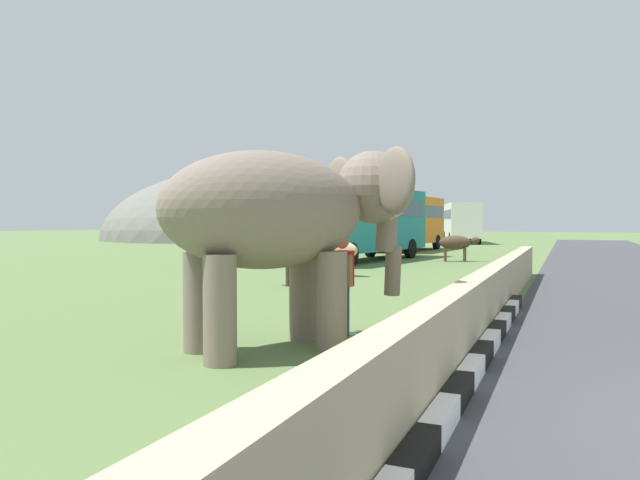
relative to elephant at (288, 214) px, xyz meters
The scene contains 11 objects.
striped_curb 3.96m from the elephant, 127.67° to the right, with size 16.20×0.20×0.24m.
barrier_parapet 2.89m from the elephant, 85.10° to the right, with size 28.00×0.36×1.00m, color tan.
elephant is the anchor object (origin of this frame).
person_handler 1.72m from the elephant, 15.01° to the right, with size 0.48×0.54×1.66m.
bus_teal 19.39m from the elephant, 15.82° to the left, with size 10.30×4.00×3.50m.
bus_orange 29.81m from the elephant, 11.16° to the left, with size 8.50×3.11×3.50m.
bus_white 44.81m from the elephant, ahead, with size 8.83×4.67×3.50m.
cow_near 8.51m from the elephant, 23.48° to the left, with size 1.06×1.92×1.23m.
cow_mid 11.62m from the elephant, 17.81° to the left, with size 0.85×1.93×1.23m.
cow_far 20.14m from the elephant, ahead, with size 0.91×1.93×1.23m.
hill_east 60.82m from the elephant, 28.91° to the left, with size 40.98×32.79×16.41m.
Camera 1 is at (-5.86, 2.27, 1.87)m, focal length 32.60 mm.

